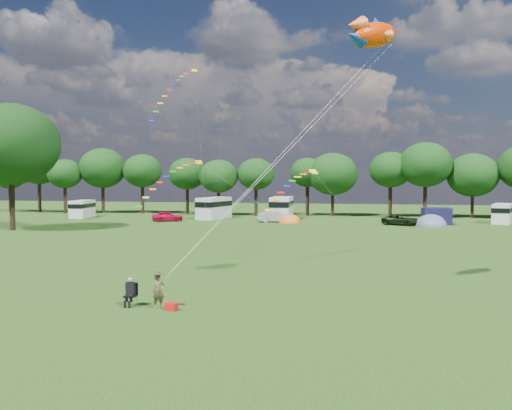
% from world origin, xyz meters
% --- Properties ---
extents(ground_plane, '(180.00, 180.00, 0.00)m').
position_xyz_m(ground_plane, '(0.00, 0.00, 0.00)').
color(ground_plane, black).
rests_on(ground_plane, ground).
extents(tree_line, '(102.98, 10.98, 10.27)m').
position_xyz_m(tree_line, '(5.30, 54.99, 6.35)').
color(tree_line, black).
rests_on(tree_line, ground).
extents(big_tree, '(10.00, 10.00, 13.28)m').
position_xyz_m(big_tree, '(-30.00, 28.00, 9.02)').
color(big_tree, black).
rests_on(big_tree, ground).
extents(car_a, '(4.23, 2.99, 1.31)m').
position_xyz_m(car_a, '(-17.99, 42.00, 0.66)').
color(car_a, '#B90C31').
rests_on(car_a, ground).
extents(car_b, '(4.39, 2.78, 1.45)m').
position_xyz_m(car_b, '(-4.53, 43.31, 0.73)').
color(car_b, '#9B9DA3').
rests_on(car_b, ground).
extents(car_d, '(4.90, 3.64, 1.22)m').
position_xyz_m(car_d, '(10.42, 42.05, 0.61)').
color(car_d, black).
rests_on(car_d, ground).
extents(campervan_a, '(2.58, 5.00, 2.35)m').
position_xyz_m(campervan_a, '(-31.70, 46.05, 1.26)').
color(campervan_a, silver).
rests_on(campervan_a, ground).
extents(campervan_b, '(3.75, 6.20, 2.83)m').
position_xyz_m(campervan_b, '(-13.45, 47.37, 1.52)').
color(campervan_b, silver).
rests_on(campervan_b, ground).
extents(campervan_c, '(2.73, 6.06, 2.93)m').
position_xyz_m(campervan_c, '(-4.47, 48.00, 1.58)').
color(campervan_c, silver).
rests_on(campervan_c, ground).
extents(campervan_d, '(3.43, 5.18, 2.35)m').
position_xyz_m(campervan_d, '(22.53, 47.17, 1.26)').
color(campervan_d, silver).
rests_on(campervan_d, ground).
extents(tent_orange, '(2.77, 3.03, 2.17)m').
position_xyz_m(tent_orange, '(-2.54, 42.21, 0.02)').
color(tent_orange, orange).
rests_on(tent_orange, ground).
extents(tent_greyblue, '(3.67, 4.02, 2.73)m').
position_xyz_m(tent_greyblue, '(13.64, 41.07, 0.02)').
color(tent_greyblue, slate).
rests_on(tent_greyblue, ground).
extents(awning_navy, '(3.38, 2.86, 1.96)m').
position_xyz_m(awning_navy, '(14.52, 43.95, 0.98)').
color(awning_navy, '#141333').
rests_on(awning_navy, ground).
extents(kite_flyer, '(0.66, 0.62, 1.51)m').
position_xyz_m(kite_flyer, '(-2.29, -2.33, 0.75)').
color(kite_flyer, brown).
rests_on(kite_flyer, ground).
extents(camp_chair, '(0.53, 0.53, 1.29)m').
position_xyz_m(camp_chair, '(-3.65, -2.17, 0.77)').
color(camp_chair, '#99999E').
rests_on(camp_chair, ground).
extents(kite_bag, '(0.53, 0.41, 0.34)m').
position_xyz_m(kite_bag, '(-1.61, -2.59, 0.17)').
color(kite_bag, red).
rests_on(kite_bag, ground).
extents(fish_kite, '(3.01, 3.23, 1.87)m').
position_xyz_m(fish_kite, '(6.67, 2.70, 12.56)').
color(fish_kite, '#E93400').
rests_on(fish_kite, ground).
extents(streamer_kite_a, '(3.35, 5.51, 5.76)m').
position_xyz_m(streamer_kite_a, '(-11.93, 28.35, 14.57)').
color(streamer_kite_a, '#FFC600').
rests_on(streamer_kite_a, ground).
extents(streamer_kite_b, '(4.26, 4.59, 3.78)m').
position_xyz_m(streamer_kite_b, '(-8.74, 18.38, 5.78)').
color(streamer_kite_b, orange).
rests_on(streamer_kite_b, ground).
extents(streamer_kite_c, '(3.15, 4.90, 2.79)m').
position_xyz_m(streamer_kite_c, '(1.71, 13.70, 5.30)').
color(streamer_kite_c, '#F7F531').
rests_on(streamer_kite_c, ground).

